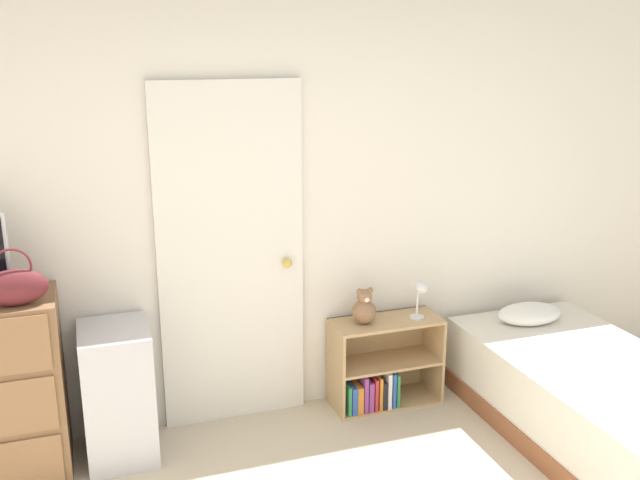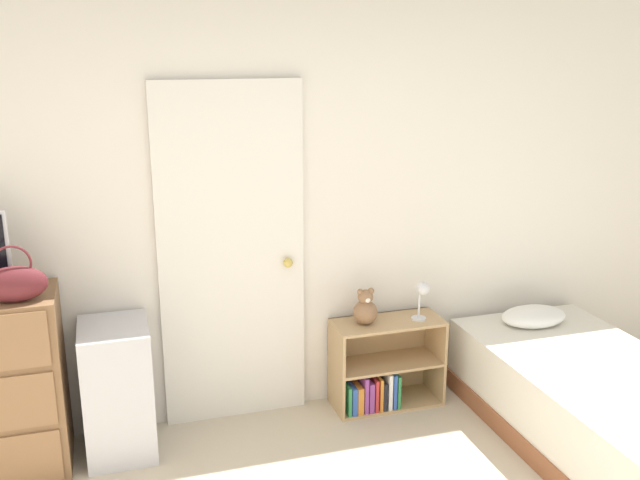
# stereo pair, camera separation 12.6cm
# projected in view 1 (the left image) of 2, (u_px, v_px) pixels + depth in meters

# --- Properties ---
(wall_back) EXTENTS (10.00, 0.06, 2.55)m
(wall_back) POSITION_uv_depth(u_px,v_px,m) (290.00, 205.00, 4.16)
(wall_back) COLOR silver
(wall_back) RESTS_ON ground_plane
(door_closed) EXTENTS (0.84, 0.09, 2.00)m
(door_closed) POSITION_uv_depth(u_px,v_px,m) (231.00, 258.00, 4.07)
(door_closed) COLOR silver
(door_closed) RESTS_ON ground_plane
(handbag) EXTENTS (0.31, 0.14, 0.29)m
(handbag) POSITION_uv_depth(u_px,v_px,m) (14.00, 287.00, 3.40)
(handbag) COLOR #591E23
(handbag) RESTS_ON dresser
(storage_bin) EXTENTS (0.36, 0.43, 0.74)m
(storage_bin) POSITION_uv_depth(u_px,v_px,m) (118.00, 393.00, 3.83)
(storage_bin) COLOR silver
(storage_bin) RESTS_ON ground_plane
(bookshelf) EXTENTS (0.68, 0.29, 0.55)m
(bookshelf) POSITION_uv_depth(u_px,v_px,m) (378.00, 371.00, 4.43)
(bookshelf) COLOR tan
(bookshelf) RESTS_ON ground_plane
(teddy_bear) EXTENTS (0.15, 0.15, 0.23)m
(teddy_bear) POSITION_uv_depth(u_px,v_px,m) (364.00, 308.00, 4.28)
(teddy_bear) COLOR #8C6647
(teddy_bear) RESTS_ON bookshelf
(desk_lamp) EXTENTS (0.10, 0.10, 0.24)m
(desk_lamp) POSITION_uv_depth(u_px,v_px,m) (420.00, 293.00, 4.33)
(desk_lamp) COLOR silver
(desk_lamp) RESTS_ON bookshelf
(bed) EXTENTS (0.96, 1.82, 0.57)m
(bed) POSITION_uv_depth(u_px,v_px,m) (592.00, 399.00, 4.05)
(bed) COLOR brown
(bed) RESTS_ON ground_plane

